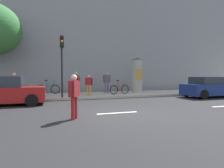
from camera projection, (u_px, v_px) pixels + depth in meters
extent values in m
plane|color=#232326|center=(117.00, 113.00, 8.19)|extent=(80.00, 80.00, 0.00)
cube|color=#B2ADA3|center=(87.00, 95.00, 14.85)|extent=(36.00, 4.00, 0.15)
cube|color=silver|center=(117.00, 113.00, 8.19)|extent=(1.80, 0.16, 0.01)
cube|color=gray|center=(78.00, 40.00, 19.38)|extent=(36.00, 5.00, 10.42)
cylinder|color=black|center=(62.00, 73.00, 12.60)|extent=(0.12, 0.12, 3.25)
cube|color=black|center=(62.00, 42.00, 12.34)|extent=(0.24, 0.24, 0.75)
sphere|color=#390605|center=(62.00, 38.00, 12.21)|extent=(0.16, 0.16, 0.16)
sphere|color=#F2A519|center=(62.00, 41.00, 12.22)|extent=(0.16, 0.16, 0.16)
sphere|color=#07330F|center=(62.00, 45.00, 12.23)|extent=(0.16, 0.16, 0.16)
cylinder|color=#9E9B93|center=(137.00, 76.00, 16.49)|extent=(0.88, 0.88, 2.79)
cone|color=#334C33|center=(137.00, 59.00, 16.42)|extent=(0.97, 0.97, 0.20)
cube|color=#B78C33|center=(139.00, 74.00, 16.06)|extent=(0.53, 0.02, 0.90)
cylinder|color=maroon|center=(73.00, 108.00, 6.92)|extent=(0.14, 0.14, 0.82)
cylinder|color=maroon|center=(76.00, 107.00, 7.14)|extent=(0.14, 0.14, 0.82)
cube|color=maroon|center=(74.00, 89.00, 7.00)|extent=(0.45, 0.51, 0.58)
cylinder|color=maroon|center=(71.00, 89.00, 6.74)|extent=(0.09, 0.09, 0.55)
cylinder|color=maroon|center=(77.00, 88.00, 7.26)|extent=(0.09, 0.09, 0.55)
sphere|color=beige|center=(74.00, 78.00, 6.98)|extent=(0.22, 0.22, 0.22)
cylinder|color=#B78C33|center=(90.00, 90.00, 13.97)|extent=(0.14, 0.14, 0.75)
cylinder|color=#B78C33|center=(88.00, 90.00, 14.04)|extent=(0.14, 0.14, 0.75)
cube|color=maroon|center=(89.00, 81.00, 13.98)|extent=(0.49, 0.44, 0.53)
cylinder|color=maroon|center=(92.00, 81.00, 13.90)|extent=(0.09, 0.09, 0.51)
cylinder|color=maroon|center=(86.00, 81.00, 14.05)|extent=(0.09, 0.09, 0.51)
sphere|color=beige|center=(89.00, 76.00, 13.96)|extent=(0.20, 0.20, 0.20)
cylinder|color=#724C84|center=(108.00, 88.00, 16.05)|extent=(0.14, 0.14, 0.87)
cylinder|color=#724C84|center=(105.00, 88.00, 15.99)|extent=(0.14, 0.14, 0.87)
cube|color=#4C4C51|center=(107.00, 79.00, 15.99)|extent=(0.45, 0.25, 0.62)
cylinder|color=#4C4C51|center=(110.00, 79.00, 16.07)|extent=(0.09, 0.09, 0.59)
cylinder|color=#4C4C51|center=(104.00, 79.00, 15.91)|extent=(0.09, 0.09, 0.59)
sphere|color=tan|center=(107.00, 74.00, 15.97)|extent=(0.24, 0.24, 0.24)
cylinder|color=#724C84|center=(16.00, 91.00, 12.81)|extent=(0.14, 0.14, 0.82)
cylinder|color=#724C84|center=(13.00, 91.00, 12.57)|extent=(0.14, 0.14, 0.82)
cube|color=maroon|center=(14.00, 81.00, 12.66)|extent=(0.44, 0.54, 0.58)
cylinder|color=maroon|center=(17.00, 80.00, 12.94)|extent=(0.09, 0.09, 0.55)
cylinder|color=maroon|center=(11.00, 81.00, 12.38)|extent=(0.09, 0.09, 0.55)
sphere|color=beige|center=(14.00, 74.00, 12.64)|extent=(0.22, 0.22, 0.22)
cylinder|color=#B78C33|center=(77.00, 89.00, 14.28)|extent=(0.14, 0.14, 0.87)
cylinder|color=#B78C33|center=(75.00, 89.00, 14.06)|extent=(0.14, 0.14, 0.87)
cube|color=#4C4C51|center=(76.00, 79.00, 14.14)|extent=(0.51, 0.53, 0.61)
cylinder|color=#4C4C51|center=(78.00, 79.00, 14.40)|extent=(0.09, 0.09, 0.58)
cylinder|color=#4C4C51|center=(74.00, 79.00, 13.87)|extent=(0.09, 0.09, 0.58)
sphere|color=tan|center=(76.00, 73.00, 14.12)|extent=(0.23, 0.23, 0.23)
cube|color=maroon|center=(78.00, 80.00, 14.07)|extent=(0.31, 0.32, 0.36)
torus|color=black|center=(41.00, 89.00, 15.07)|extent=(0.72, 0.13, 0.72)
torus|color=black|center=(55.00, 89.00, 15.29)|extent=(0.72, 0.13, 0.72)
cylinder|color=navy|center=(48.00, 86.00, 15.17)|extent=(0.94, 0.14, 0.04)
cylinder|color=navy|center=(46.00, 84.00, 15.13)|extent=(0.04, 0.04, 0.45)
cylinder|color=navy|center=(54.00, 84.00, 15.25)|extent=(0.04, 0.04, 0.50)
cube|color=black|center=(46.00, 80.00, 15.11)|extent=(0.25, 0.12, 0.06)
torus|color=black|center=(114.00, 90.00, 14.71)|extent=(0.71, 0.23, 0.72)
torus|color=black|center=(125.00, 89.00, 15.26)|extent=(0.71, 0.23, 0.72)
cylinder|color=maroon|center=(120.00, 86.00, 14.97)|extent=(0.93, 0.27, 0.04)
cylinder|color=maroon|center=(118.00, 84.00, 14.88)|extent=(0.04, 0.04, 0.45)
cylinder|color=maroon|center=(124.00, 84.00, 15.18)|extent=(0.04, 0.04, 0.50)
cube|color=black|center=(118.00, 81.00, 14.87)|extent=(0.26, 0.16, 0.06)
cube|color=maroon|center=(3.00, 95.00, 10.26)|extent=(4.27, 1.72, 0.80)
cylinder|color=black|center=(32.00, 100.00, 9.96)|extent=(0.64, 0.22, 0.64)
cylinder|color=black|center=(34.00, 97.00, 11.49)|extent=(0.64, 0.22, 0.64)
cube|color=navy|center=(212.00, 89.00, 14.23)|extent=(4.38, 1.85, 0.79)
cube|color=#262D38|center=(209.00, 80.00, 14.13)|extent=(2.46, 1.65, 0.53)
cylinder|color=black|center=(204.00, 94.00, 12.95)|extent=(0.64, 0.23, 0.64)
cylinder|color=black|center=(187.00, 92.00, 14.57)|extent=(0.64, 0.23, 0.64)
cylinder|color=black|center=(218.00, 91.00, 15.53)|extent=(0.64, 0.23, 0.64)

